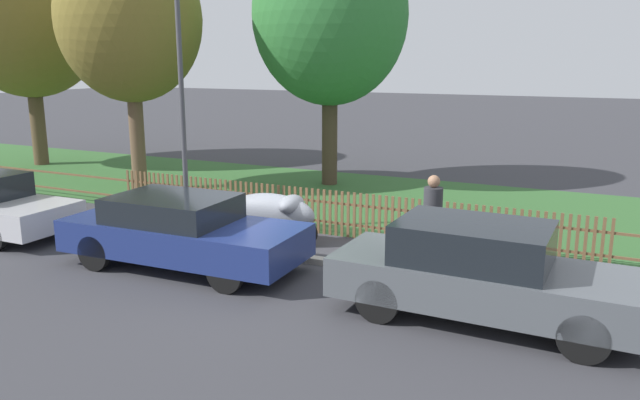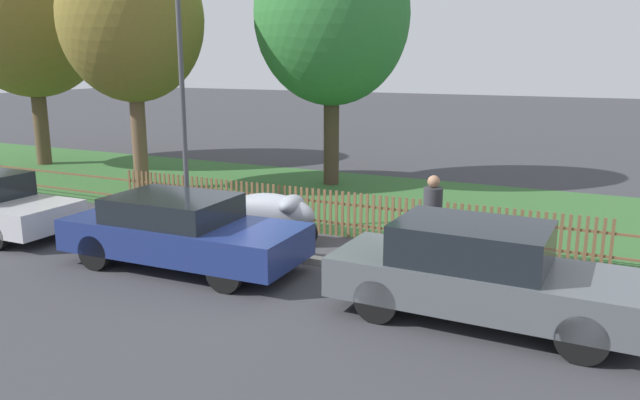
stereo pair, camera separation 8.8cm
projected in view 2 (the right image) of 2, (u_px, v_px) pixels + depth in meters
ground_plane at (283, 260)px, 12.12m from camera, size 120.00×120.00×0.00m
kerb_stone at (285, 256)px, 12.19m from camera, size 43.35×0.20×0.12m
grass_strip at (385, 202)px, 17.05m from camera, size 43.35×7.24×0.01m
park_fence at (328, 212)px, 13.78m from camera, size 43.35×0.05×1.02m
parked_car_navy_estate at (181, 230)px, 11.60m from camera, size 4.62×1.97×1.35m
parked_car_red_compact at (481, 273)px, 9.14m from camera, size 4.57×1.73×1.48m
covered_motorcycle at (274, 213)px, 13.13m from camera, size 2.08×0.85×1.07m
tree_nearest_kerb at (30, 7)px, 22.01m from camera, size 5.56×5.56×8.85m
tree_behind_motorcycle at (132, 20)px, 17.66m from camera, size 4.08×4.08×7.28m
tree_mid_park at (332, 16)px, 18.38m from camera, size 4.62×4.62×7.75m
pedestrian_near_fence at (432, 216)px, 11.52m from camera, size 0.47×0.47×1.75m
street_lamp at (177, 46)px, 13.01m from camera, size 0.20×0.79×6.62m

